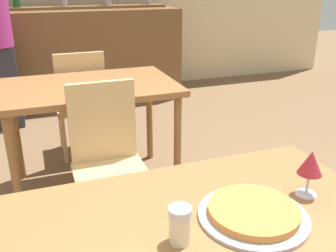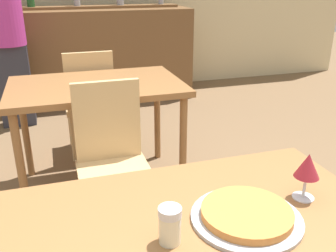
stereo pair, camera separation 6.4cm
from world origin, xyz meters
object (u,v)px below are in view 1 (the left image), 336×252
Objects in this scene: chair_far_side_back at (81,99)px; wine_glass at (311,164)px; cheese_shaker at (180,225)px; chair_far_side_front at (108,154)px; pizza_tray at (253,213)px.

wine_glass is (0.47, -2.13, 0.37)m from chair_far_side_back.
wine_glass is at bearing 9.08° from cheese_shaker.
chair_far_side_front is 1.00× the size of chair_far_side_back.
chair_far_side_front is 8.37× the size of cheese_shaker.
chair_far_side_front is at bearing 102.01° from pizza_tray.
chair_far_side_front is at bearing 90.00° from chair_far_side_back.
pizza_tray is (0.23, -2.18, 0.27)m from chair_far_side_back.
chair_far_side_back is 5.69× the size of wine_glass.
cheese_shaker is (-0.01, -1.13, 0.31)m from chair_far_side_front.
wine_glass reaches higher than chair_far_side_back.
chair_far_side_front reaches higher than cheese_shaker.
pizza_tray is 0.25m from cheese_shaker.
wine_glass reaches higher than pizza_tray.
chair_far_side_front is 1.21m from wine_glass.
chair_far_side_back is at bearing 102.41° from wine_glass.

